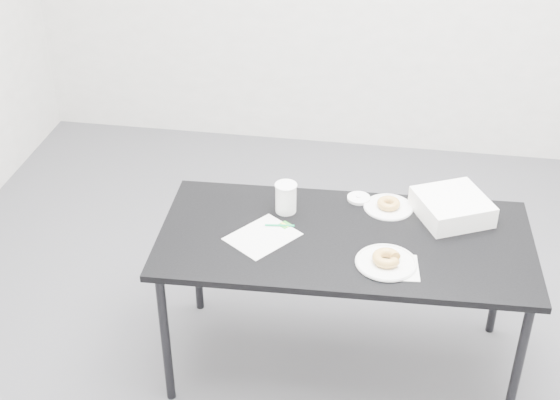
% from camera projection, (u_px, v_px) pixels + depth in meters
% --- Properties ---
extents(floor, '(4.00, 4.00, 0.00)m').
position_uv_depth(floor, '(299.00, 344.00, 3.61)').
color(floor, '#48474C').
rests_on(floor, ground).
extents(table, '(1.54, 0.77, 0.69)m').
position_uv_depth(table, '(345.00, 247.00, 3.17)').
color(table, black).
rests_on(table, floor).
extents(scorecard, '(0.32, 0.33, 0.00)m').
position_uv_depth(scorecard, '(263.00, 236.00, 3.14)').
color(scorecard, white).
rests_on(scorecard, table).
extents(logo_patch, '(0.06, 0.06, 0.00)m').
position_uv_depth(logo_patch, '(285.00, 225.00, 3.21)').
color(logo_patch, green).
rests_on(logo_patch, scorecard).
extents(pen, '(0.12, 0.02, 0.01)m').
position_uv_depth(pen, '(280.00, 225.00, 3.20)').
color(pen, '#0D9957').
rests_on(pen, scorecard).
extents(napkin, '(0.18, 0.18, 0.00)m').
position_uv_depth(napkin, '(397.00, 267.00, 2.97)').
color(napkin, white).
rests_on(napkin, table).
extents(plate_near, '(0.24, 0.24, 0.01)m').
position_uv_depth(plate_near, '(386.00, 263.00, 2.99)').
color(plate_near, white).
rests_on(plate_near, napkin).
extents(donut_near, '(0.12, 0.12, 0.04)m').
position_uv_depth(donut_near, '(387.00, 258.00, 2.98)').
color(donut_near, gold).
rests_on(donut_near, plate_near).
extents(plate_far, '(0.21, 0.21, 0.01)m').
position_uv_depth(plate_far, '(388.00, 207.00, 3.32)').
color(plate_far, white).
rests_on(plate_far, table).
extents(donut_far, '(0.13, 0.13, 0.03)m').
position_uv_depth(donut_far, '(389.00, 203.00, 3.31)').
color(donut_far, gold).
rests_on(donut_far, plate_far).
extents(coffee_cup, '(0.09, 0.09, 0.13)m').
position_uv_depth(coffee_cup, '(286.00, 198.00, 3.27)').
color(coffee_cup, white).
rests_on(coffee_cup, table).
extents(cup_lid, '(0.10, 0.10, 0.01)m').
position_uv_depth(cup_lid, '(359.00, 198.00, 3.38)').
color(cup_lid, white).
rests_on(cup_lid, table).
extents(bakery_box, '(0.36, 0.36, 0.09)m').
position_uv_depth(bakery_box, '(452.00, 207.00, 3.25)').
color(bakery_box, white).
rests_on(bakery_box, table).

